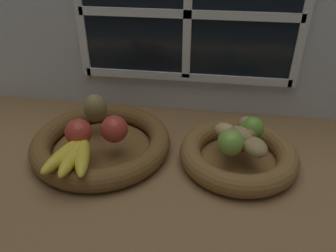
% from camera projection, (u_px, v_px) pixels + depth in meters
% --- Properties ---
extents(ground_plane, '(1.40, 0.90, 0.03)m').
position_uv_depth(ground_plane, '(174.00, 165.00, 0.85)').
color(ground_plane, olive).
extents(back_wall, '(1.40, 0.05, 0.55)m').
position_uv_depth(back_wall, '(188.00, 23.00, 0.95)').
color(back_wall, silver).
rests_on(back_wall, ground_plane).
extents(fruit_bowl_left, '(0.37, 0.37, 0.05)m').
position_uv_depth(fruit_bowl_left, '(102.00, 143.00, 0.87)').
color(fruit_bowl_left, brown).
rests_on(fruit_bowl_left, ground_plane).
extents(fruit_bowl_right, '(0.30, 0.30, 0.05)m').
position_uv_depth(fruit_bowl_right, '(238.00, 154.00, 0.83)').
color(fruit_bowl_right, brown).
rests_on(fruit_bowl_right, ground_plane).
extents(apple_red_front, '(0.07, 0.07, 0.07)m').
position_uv_depth(apple_red_front, '(79.00, 132.00, 0.80)').
color(apple_red_front, '#B73828').
rests_on(apple_red_front, fruit_bowl_left).
extents(apple_red_right, '(0.07, 0.07, 0.07)m').
position_uv_depth(apple_red_right, '(114.00, 129.00, 0.81)').
color(apple_red_right, '#B73828').
rests_on(apple_red_right, fruit_bowl_left).
extents(pear_brown, '(0.09, 0.09, 0.08)m').
position_uv_depth(pear_brown, '(95.00, 108.00, 0.89)').
color(pear_brown, olive).
rests_on(pear_brown, fruit_bowl_left).
extents(banana_bunch_front, '(0.12, 0.17, 0.03)m').
position_uv_depth(banana_bunch_front, '(74.00, 154.00, 0.75)').
color(banana_bunch_front, yellow).
rests_on(banana_bunch_front, fruit_bowl_left).
extents(potato_small, '(0.08, 0.09, 0.04)m').
position_uv_depth(potato_small, '(255.00, 147.00, 0.77)').
color(potato_small, '#A38451').
rests_on(potato_small, fruit_bowl_right).
extents(potato_oblong, '(0.07, 0.07, 0.04)m').
position_uv_depth(potato_oblong, '(226.00, 131.00, 0.83)').
color(potato_oblong, tan).
rests_on(potato_oblong, fruit_bowl_right).
extents(potato_large, '(0.08, 0.08, 0.05)m').
position_uv_depth(potato_large, '(241.00, 137.00, 0.80)').
color(potato_large, '#A38451').
rests_on(potato_large, fruit_bowl_right).
extents(potato_back, '(0.06, 0.09, 0.05)m').
position_uv_depth(potato_back, '(248.00, 128.00, 0.83)').
color(potato_back, tan).
rests_on(potato_back, fruit_bowl_right).
extents(lime_near, '(0.06, 0.06, 0.06)m').
position_uv_depth(lime_near, '(230.00, 143.00, 0.77)').
color(lime_near, '#7AAD3D').
rests_on(lime_near, fruit_bowl_right).
extents(lime_far, '(0.06, 0.06, 0.06)m').
position_uv_depth(lime_far, '(252.00, 128.00, 0.83)').
color(lime_far, '#6B9E33').
rests_on(lime_far, fruit_bowl_right).
extents(chili_pepper, '(0.12, 0.06, 0.02)m').
position_uv_depth(chili_pepper, '(243.00, 150.00, 0.78)').
color(chili_pepper, red).
rests_on(chili_pepper, fruit_bowl_right).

